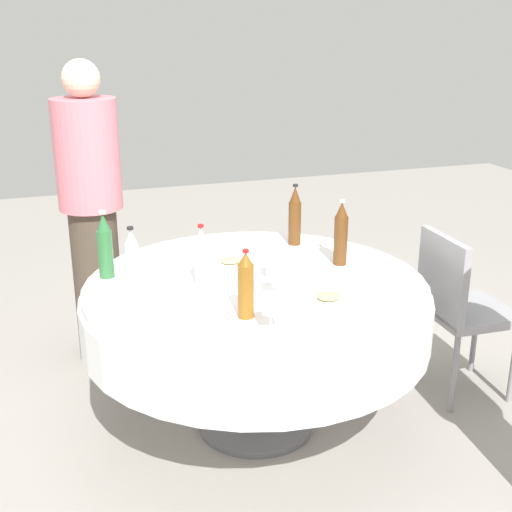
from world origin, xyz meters
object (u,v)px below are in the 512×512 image
Objects in this scene: wine_glass_right at (274,275)px; wine_glass_north at (274,259)px; dining_table at (256,312)px; bottle_brown_left at (341,234)px; plate_front at (178,311)px; person_south at (92,211)px; bottle_amber_right at (246,286)px; bottle_green_near at (105,247)px; bottle_clear_south at (132,258)px; bottle_brown_outer at (295,217)px; plate_rear at (329,299)px; plate_mid at (231,263)px; chair_north at (457,302)px; bottle_clear_north at (202,258)px; wine_glass_near at (271,304)px; plate_far at (183,254)px.

wine_glass_right is 0.86× the size of wine_glass_north.
bottle_brown_left is (0.46, 0.11, 0.29)m from dining_table.
person_south is (-0.22, 1.17, 0.13)m from plate_front.
bottle_green_near reaches higher than bottle_amber_right.
bottle_brown_outer is at bearing 18.89° from bottle_clear_south.
plate_rear is 0.61m from plate_mid.
bottle_clear_north is at bearing -91.40° from chair_north.
bottle_green_near is (-1.09, 0.18, -0.00)m from bottle_brown_left.
person_south is (-0.58, 0.71, 0.13)m from plate_mid.
wine_glass_near is 0.64× the size of plate_rear.
bottle_green_near is (-0.47, 0.62, 0.01)m from bottle_amber_right.
bottle_brown_left is 0.71m from chair_north.
person_south reaches higher than plate_far.
chair_north reaches higher than wine_glass_right.
bottle_amber_right is 1.90× the size of wine_glass_north.
wine_glass_right is 0.59× the size of plate_mid.
bottle_amber_right reaches higher than wine_glass_north.
plate_rear is (0.74, -0.46, -0.11)m from bottle_clear_south.
person_south is at bearing 100.67° from plate_front.
bottle_clear_north is at bearing 57.58° from plate_front.
bottle_green_near reaches higher than plate_front.
wine_glass_north is (0.61, -0.16, -0.02)m from bottle_clear_south.
plate_rear is (0.45, -0.78, 0.00)m from plate_far.
bottle_brown_outer is 0.48m from plate_mid.
wine_glass_near is (0.43, -0.64, -0.02)m from bottle_clear_south.
bottle_green_near is 2.10× the size of wine_glass_north.
wine_glass_right is 0.25m from plate_rear.
plate_rear is at bearing -89.42° from person_south.
person_south is (-0.84, 1.26, 0.13)m from plate_rear.
bottle_clear_south is 1.17× the size of plate_rear.
bottle_amber_right is at bearing -73.98° from chair_north.
wine_glass_north is at bearing -86.66° from person_south.
bottle_green_near reaches higher than dining_table.
bottle_brown_left is 0.70m from bottle_clear_north.
person_south is (-0.65, 1.11, 0.05)m from wine_glass_right.
plate_far is (-0.26, 0.63, -0.08)m from wine_glass_right.
wine_glass_north reaches higher than chair_north.
bottle_brown_left is 1.13× the size of bottle_clear_north.
wine_glass_north is at bearing -62.14° from plate_mid.
bottle_brown_outer reaches higher than bottle_clear_north.
wine_glass_near is at bearing -116.24° from bottle_brown_outer.
wine_glass_near is at bearing -82.05° from plate_far.
plate_rear is 0.14× the size of person_south.
person_south reaches higher than wine_glass_near.
bottle_amber_right reaches higher than chair_north.
chair_north is at bearing -35.49° from bottle_brown_outer.
bottle_amber_right is at bearing -84.60° from plate_far.
plate_front is at bearing 153.81° from bottle_amber_right.
wine_glass_right is at bearing -148.58° from bottle_brown_left.
wine_glass_near is at bearing -68.06° from bottle_amber_right.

